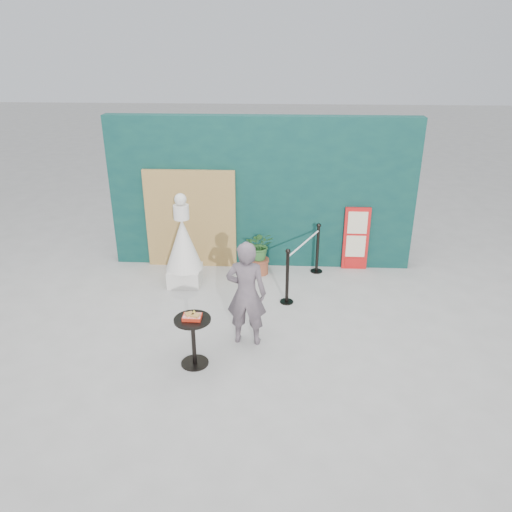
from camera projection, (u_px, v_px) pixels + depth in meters
name	position (u px, v px, depth m)	size (l,w,h in m)	color
ground	(252.00, 348.00, 7.58)	(60.00, 60.00, 0.00)	#ADAAA5
back_wall	(261.00, 193.00, 9.86)	(6.00, 0.30, 3.00)	#0A3031
bamboo_fence	(191.00, 219.00, 9.94)	(1.80, 0.08, 2.00)	tan
woman	(246.00, 294.00, 7.42)	(0.61, 0.40, 1.67)	#6A5A62
menu_board	(356.00, 239.00, 9.93)	(0.50, 0.07, 1.30)	red
statue	(183.00, 248.00, 9.27)	(0.70, 0.70, 1.79)	beige
cafe_table	(193.00, 334.00, 7.02)	(0.52, 0.52, 0.75)	black
food_basket	(192.00, 316.00, 6.91)	(0.26, 0.19, 0.11)	red
planter	(260.00, 249.00, 9.76)	(0.53, 0.46, 0.90)	brown
stanchion_barrier	(303.00, 262.00, 9.27)	(0.84, 1.54, 1.03)	black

